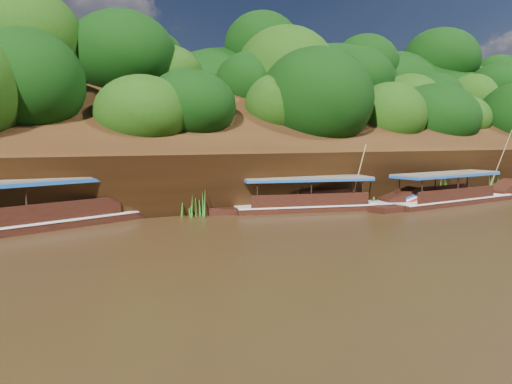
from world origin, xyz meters
TOP-DOWN VIEW (x-y plane):
  - ground at (0.00, 0.00)m, footprint 160.00×160.00m
  - riverbank at (-0.01, 22.73)m, footprint 120.00×30.06m
  - boat_0 at (12.97, 6.67)m, footprint 14.04×3.68m
  - boat_1 at (2.45, 8.02)m, footprint 12.77×4.46m
  - boat_2 at (-13.97, 9.25)m, footprint 16.45×7.83m
  - reeds at (-2.60, 9.43)m, footprint 50.19×2.74m

SIDE VIEW (x-z plane):
  - ground at x=0.00m, z-range 0.00..0.00m
  - boat_1 at x=2.45m, z-range -1.86..2.85m
  - boat_0 at x=12.97m, z-range -2.33..3.35m
  - boat_2 at x=-13.97m, z-range -2.39..3.58m
  - reeds at x=-2.60m, z-range -0.14..1.94m
  - riverbank at x=-0.01m, z-range -7.81..11.59m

